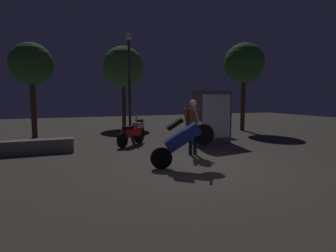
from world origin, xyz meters
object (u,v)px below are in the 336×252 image
(motorcycle_red_parked_left, at_px, (131,134))
(person_rider_beside, at_px, (193,122))
(motorcycle_pink_parked_right, at_px, (139,127))
(person_bystander_far, at_px, (222,114))
(motorcycle_blue_foreground, at_px, (182,140))
(kiosk_billboard, at_px, (212,117))
(streetlamp_near, at_px, (129,70))

(motorcycle_red_parked_left, xyz_separation_m, person_rider_beside, (1.42, -2.36, 0.61))
(motorcycle_pink_parked_right, bearing_deg, person_bystander_far, 102.21)
(motorcycle_blue_foreground, bearing_deg, person_rider_beside, 66.67)
(motorcycle_blue_foreground, height_order, person_bystander_far, person_bystander_far)
(motorcycle_blue_foreground, xyz_separation_m, person_rider_beside, (1.02, 1.40, 0.31))
(person_rider_beside, xyz_separation_m, kiosk_billboard, (1.65, 1.58, -0.00))
(motorcycle_red_parked_left, height_order, kiosk_billboard, kiosk_billboard)
(motorcycle_red_parked_left, bearing_deg, motorcycle_blue_foreground, -124.69)
(motorcycle_blue_foreground, xyz_separation_m, motorcycle_red_parked_left, (-0.40, 3.76, -0.31))
(motorcycle_blue_foreground, relative_size, motorcycle_red_parked_left, 1.24)
(person_rider_beside, xyz_separation_m, streetlamp_near, (-0.44, 6.45, 2.18))
(motorcycle_pink_parked_right, bearing_deg, streetlamp_near, -147.60)
(person_rider_beside, height_order, person_bystander_far, person_bystander_far)
(motorcycle_red_parked_left, xyz_separation_m, kiosk_billboard, (3.06, -0.78, 0.61))
(streetlamp_near, height_order, kiosk_billboard, streetlamp_near)
(motorcycle_blue_foreground, bearing_deg, kiosk_billboard, 60.87)
(motorcycle_red_parked_left, xyz_separation_m, person_bystander_far, (4.70, 1.10, 0.62))
(motorcycle_pink_parked_right, relative_size, streetlamp_near, 0.29)
(motorcycle_red_parked_left, height_order, person_bystander_far, person_bystander_far)
(motorcycle_pink_parked_right, distance_m, person_rider_beside, 4.87)
(kiosk_billboard, bearing_deg, motorcycle_blue_foreground, 39.52)
(kiosk_billboard, bearing_deg, motorcycle_red_parked_left, -22.90)
(person_rider_beside, distance_m, streetlamp_near, 6.82)
(motorcycle_blue_foreground, relative_size, person_rider_beside, 0.94)
(person_bystander_far, bearing_deg, kiosk_billboard, 6.74)
(kiosk_billboard, bearing_deg, person_rider_beside, 35.12)
(person_rider_beside, bearing_deg, motorcycle_red_parked_left, 31.40)
(motorcycle_red_parked_left, height_order, streetlamp_near, streetlamp_near)
(person_bystander_far, relative_size, kiosk_billboard, 0.84)
(motorcycle_blue_foreground, xyz_separation_m, streetlamp_near, (0.58, 7.85, 2.48))
(motorcycle_red_parked_left, bearing_deg, streetlamp_near, 35.85)
(motorcycle_blue_foreground, height_order, person_rider_beside, person_rider_beside)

